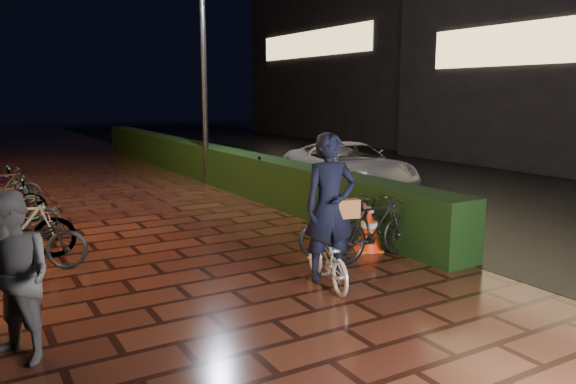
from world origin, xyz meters
TOP-DOWN VIEW (x-y plane):
  - ground at (0.00, 0.00)m, footprint 80.00×80.00m
  - asphalt_road at (9.00, 5.00)m, footprint 11.00×60.00m
  - hedge at (3.30, 8.00)m, footprint 0.70×20.00m
  - bystander_person at (-2.55, -1.86)m, footprint 0.96×1.01m
  - van at (5.78, 4.25)m, footprint 2.49×4.60m
  - lamp_post_hedge at (2.99, 7.07)m, footprint 0.53×0.20m
  - cyclist at (1.17, -1.59)m, footprint 0.82×1.49m
  - traffic_barrier at (2.92, 0.11)m, footprint 0.94×1.73m
  - cart_assembly at (3.26, 4.20)m, footprint 0.60×0.59m
  - parked_bikes_storefront at (-2.30, 3.72)m, footprint 1.94×6.11m
  - parked_bikes_hedge at (2.38, -0.66)m, footprint 1.83×1.18m

SIDE VIEW (x-z plane):
  - ground at x=0.00m, z-range 0.00..0.00m
  - asphalt_road at x=9.00m, z-range 0.00..0.01m
  - traffic_barrier at x=2.92m, z-range 0.00..0.71m
  - parked_bikes_storefront at x=-2.30m, z-range -0.03..0.95m
  - parked_bikes_hedge at x=2.38m, z-range -0.03..0.95m
  - hedge at x=3.30m, z-range 0.00..1.00m
  - cart_assembly at x=3.26m, z-range 0.01..1.10m
  - van at x=5.78m, z-range 0.01..1.23m
  - cyclist at x=1.17m, z-range -0.26..1.76m
  - bystander_person at x=-2.55m, z-range 0.00..1.65m
  - lamp_post_hedge at x=2.99m, z-range 0.28..5.83m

